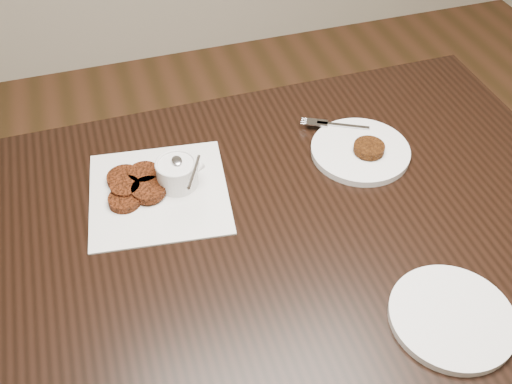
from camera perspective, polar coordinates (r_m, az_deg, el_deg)
table at (r=1.43m, az=0.90°, el=-13.30°), size 1.34×0.86×0.75m
napkin at (r=1.21m, az=-9.47°, el=-0.08°), size 0.31×0.31×0.00m
sauce_ramekin at (r=1.18m, az=-7.87°, el=2.90°), size 0.11×0.11×0.12m
patty_cluster at (r=1.21m, az=-11.55°, el=0.56°), size 0.22×0.22×0.02m
plate_with_patty at (r=1.29m, az=10.19°, el=4.25°), size 0.29×0.29×0.03m
plate_empty at (r=1.05m, az=18.56°, el=-11.52°), size 0.22×0.22×0.01m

